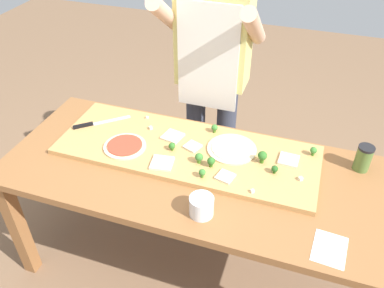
{
  "coord_description": "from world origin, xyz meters",
  "views": [
    {
      "loc": [
        0.49,
        -1.4,
        2.03
      ],
      "look_at": [
        -0.02,
        0.1,
        0.81
      ],
      "focal_mm": 37.18,
      "sensor_mm": 36.0,
      "label": 1
    }
  ],
  "objects_px": {
    "chefs_knife": "(94,124)",
    "cheese_crumble_a": "(252,191)",
    "broccoli_floret_front_right": "(314,151)",
    "prep_table": "(190,181)",
    "flour_cup": "(201,207)",
    "cheese_crumble_c": "(151,128)",
    "broccoli_floret_center_left": "(262,156)",
    "recipe_note": "(330,249)",
    "pizza_slice_center": "(173,136)",
    "pizza_whole_tomato_red": "(125,146)",
    "cheese_crumble_d": "(301,179)",
    "broccoli_floret_back_left": "(199,157)",
    "broccoli_floret_front_mid": "(275,169)",
    "pizza_slice_near_left": "(225,177)",
    "pizza_slice_far_right": "(193,146)",
    "cook_center": "(212,67)",
    "pizza_slice_far_left": "(289,160)",
    "sauce_jar": "(363,158)",
    "broccoli_floret_back_mid": "(215,128)",
    "pizza_slice_near_right": "(162,163)",
    "broccoli_floret_center_right": "(202,173)",
    "broccoli_floret_front_left": "(172,146)",
    "broccoli_floret_back_right": "(211,161)",
    "pizza_whole_white_garlic": "(232,149)",
    "cheese_crumble_b": "(147,118)"
  },
  "relations": [
    {
      "from": "pizza_slice_far_left",
      "to": "sauce_jar",
      "type": "distance_m",
      "value": 0.35
    },
    {
      "from": "pizza_slice_near_left",
      "to": "broccoli_floret_back_mid",
      "type": "distance_m",
      "value": 0.37
    },
    {
      "from": "broccoli_floret_front_right",
      "to": "recipe_note",
      "type": "xyz_separation_m",
      "value": [
        0.12,
        -0.55,
        -0.05
      ]
    },
    {
      "from": "flour_cup",
      "to": "pizza_slice_far_left",
      "type": "bearing_deg",
      "value": 55.17
    },
    {
      "from": "pizza_slice_center",
      "to": "cheese_crumble_c",
      "type": "distance_m",
      "value": 0.14
    },
    {
      "from": "pizza_slice_near_right",
      "to": "cheese_crumble_d",
      "type": "xyz_separation_m",
      "value": [
        0.65,
        0.1,
        0.0
      ]
    },
    {
      "from": "pizza_slice_near_right",
      "to": "cheese_crumble_d",
      "type": "distance_m",
      "value": 0.66
    },
    {
      "from": "broccoli_floret_front_left",
      "to": "broccoli_floret_center_left",
      "type": "relative_size",
      "value": 0.66
    },
    {
      "from": "pizza_whole_tomato_red",
      "to": "flour_cup",
      "type": "distance_m",
      "value": 0.58
    },
    {
      "from": "cheese_crumble_c",
      "to": "broccoli_floret_center_left",
      "type": "bearing_deg",
      "value": -7.73
    },
    {
      "from": "broccoli_floret_front_mid",
      "to": "broccoli_floret_back_left",
      "type": "bearing_deg",
      "value": -173.15
    },
    {
      "from": "broccoli_floret_center_right",
      "to": "pizza_whole_white_garlic",
      "type": "bearing_deg",
      "value": 71.79
    },
    {
      "from": "pizza_slice_far_right",
      "to": "broccoli_floret_back_right",
      "type": "xyz_separation_m",
      "value": [
        0.13,
        -0.11,
        0.03
      ]
    },
    {
      "from": "pizza_slice_near_right",
      "to": "flour_cup",
      "type": "relative_size",
      "value": 1.0
    },
    {
      "from": "broccoli_floret_front_left",
      "to": "prep_table",
      "type": "bearing_deg",
      "value": -31.99
    },
    {
      "from": "pizza_slice_near_left",
      "to": "pizza_slice_far_left",
      "type": "bearing_deg",
      "value": 39.66
    },
    {
      "from": "prep_table",
      "to": "cheese_crumble_a",
      "type": "relative_size",
      "value": 126.22
    },
    {
      "from": "pizza_slice_near_left",
      "to": "pizza_slice_far_right",
      "type": "relative_size",
      "value": 1.03
    },
    {
      "from": "pizza_whole_tomato_red",
      "to": "cheese_crumble_c",
      "type": "bearing_deg",
      "value": 72.14
    },
    {
      "from": "chefs_knife",
      "to": "flour_cup",
      "type": "height_order",
      "value": "flour_cup"
    },
    {
      "from": "pizza_slice_far_right",
      "to": "cook_center",
      "type": "distance_m",
      "value": 0.52
    },
    {
      "from": "pizza_slice_center",
      "to": "broccoli_floret_center_right",
      "type": "bearing_deg",
      "value": -45.65
    },
    {
      "from": "pizza_whole_tomato_red",
      "to": "pizza_whole_white_garlic",
      "type": "bearing_deg",
      "value": 16.44
    },
    {
      "from": "pizza_slice_center",
      "to": "cheese_crumble_d",
      "type": "xyz_separation_m",
      "value": [
        0.68,
        -0.12,
        0.0
      ]
    },
    {
      "from": "pizza_slice_center",
      "to": "pizza_slice_near_left",
      "type": "bearing_deg",
      "value": -32.1
    },
    {
      "from": "pizza_slice_far_left",
      "to": "cheese_crumble_b",
      "type": "distance_m",
      "value": 0.82
    },
    {
      "from": "chefs_knife",
      "to": "cheese_crumble_a",
      "type": "distance_m",
      "value": 0.98
    },
    {
      "from": "pizza_whole_white_garlic",
      "to": "sauce_jar",
      "type": "xyz_separation_m",
      "value": [
        0.63,
        0.09,
        0.03
      ]
    },
    {
      "from": "pizza_slice_near_left",
      "to": "flour_cup",
      "type": "bearing_deg",
      "value": -101.36
    },
    {
      "from": "prep_table",
      "to": "cheese_crumble_c",
      "type": "xyz_separation_m",
      "value": [
        -0.3,
        0.21,
        0.12
      ]
    },
    {
      "from": "cheese_crumble_b",
      "to": "cheese_crumble_c",
      "type": "bearing_deg",
      "value": -55.82
    },
    {
      "from": "broccoli_floret_back_left",
      "to": "cheese_crumble_d",
      "type": "distance_m",
      "value": 0.49
    },
    {
      "from": "broccoli_floret_center_right",
      "to": "cheese_crumble_d",
      "type": "xyz_separation_m",
      "value": [
        0.44,
        0.13,
        -0.02
      ]
    },
    {
      "from": "broccoli_floret_front_left",
      "to": "cheese_crumble_a",
      "type": "relative_size",
      "value": 2.93
    },
    {
      "from": "prep_table",
      "to": "cheese_crumble_d",
      "type": "bearing_deg",
      "value": 6.13
    },
    {
      "from": "broccoli_floret_front_right",
      "to": "flour_cup",
      "type": "height_order",
      "value": "flour_cup"
    },
    {
      "from": "prep_table",
      "to": "flour_cup",
      "type": "xyz_separation_m",
      "value": [
        0.15,
        -0.27,
        0.13
      ]
    },
    {
      "from": "pizza_slice_center",
      "to": "broccoli_floret_back_left",
      "type": "xyz_separation_m",
      "value": [
        0.2,
        -0.15,
        0.03
      ]
    },
    {
      "from": "prep_table",
      "to": "recipe_note",
      "type": "bearing_deg",
      "value": -22.49
    },
    {
      "from": "broccoli_floret_back_left",
      "to": "sauce_jar",
      "type": "relative_size",
      "value": 0.41
    },
    {
      "from": "pizza_slice_far_right",
      "to": "pizza_whole_tomato_red",
      "type": "bearing_deg",
      "value": -161.59
    },
    {
      "from": "chefs_knife",
      "to": "broccoli_floret_front_right",
      "type": "height_order",
      "value": "broccoli_floret_front_right"
    },
    {
      "from": "cheese_crumble_a",
      "to": "cheese_crumble_d",
      "type": "relative_size",
      "value": 0.88
    },
    {
      "from": "broccoli_floret_back_mid",
      "to": "recipe_note",
      "type": "height_order",
      "value": "broccoli_floret_back_mid"
    },
    {
      "from": "pizza_whole_white_garlic",
      "to": "cheese_crumble_c",
      "type": "height_order",
      "value": "same"
    },
    {
      "from": "pizza_whole_tomato_red",
      "to": "cheese_crumble_d",
      "type": "height_order",
      "value": "same"
    },
    {
      "from": "broccoli_floret_back_right",
      "to": "pizza_whole_white_garlic",
      "type": "bearing_deg",
      "value": 68.15
    },
    {
      "from": "pizza_slice_near_left",
      "to": "broccoli_floret_back_left",
      "type": "distance_m",
      "value": 0.17
    },
    {
      "from": "broccoli_floret_back_left",
      "to": "cheese_crumble_a",
      "type": "height_order",
      "value": "broccoli_floret_back_left"
    },
    {
      "from": "pizza_slice_near_left",
      "to": "broccoli_floret_center_left",
      "type": "relative_size",
      "value": 1.17
    }
  ]
}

